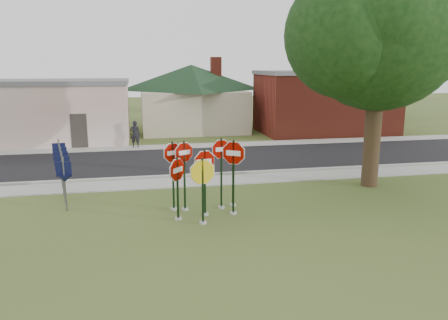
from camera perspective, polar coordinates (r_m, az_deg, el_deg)
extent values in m
plane|color=#3D531F|center=(14.54, -1.25, -8.53)|extent=(120.00, 120.00, 0.00)
cube|color=gray|center=(19.71, -4.02, -2.84)|extent=(60.00, 1.60, 0.06)
cube|color=black|center=(24.06, -5.38, -0.11)|extent=(60.00, 7.00, 0.04)
cube|color=gray|center=(28.26, -6.28, 1.75)|extent=(60.00, 1.60, 0.06)
cube|color=gray|center=(20.66, -4.37, -2.02)|extent=(60.00, 0.20, 0.14)
cylinder|color=#A3A299|center=(15.48, -2.48, -7.06)|extent=(0.24, 0.24, 0.08)
cube|color=black|center=(15.14, -2.52, -2.98)|extent=(0.07, 0.07, 2.36)
cylinder|color=white|center=(14.96, -2.55, -0.20)|extent=(1.02, 0.36, 1.07)
cylinder|color=#880700|center=(14.96, -2.55, -0.20)|extent=(0.95, 0.34, 0.99)
cube|color=white|center=(14.96, -2.55, -0.20)|extent=(0.47, 0.17, 0.17)
cylinder|color=#A3A299|center=(14.69, -2.76, -8.16)|extent=(0.24, 0.24, 0.08)
cube|color=black|center=(14.34, -2.80, -4.11)|extent=(0.07, 0.06, 2.24)
cylinder|color=white|center=(14.17, -2.83, -1.57)|extent=(1.16, 0.22, 1.18)
cylinder|color=gold|center=(14.17, -2.83, -1.57)|extent=(1.08, 0.21, 1.09)
cylinder|color=#A3A299|center=(15.09, -5.99, -7.64)|extent=(0.24, 0.24, 0.08)
cube|color=black|center=(14.77, -6.08, -3.79)|extent=(0.08, 0.08, 2.19)
cylinder|color=white|center=(14.60, -6.14, -1.28)|extent=(0.74, 0.79, 1.07)
cylinder|color=#880700|center=(14.60, -6.14, -1.28)|extent=(0.69, 0.74, 0.99)
cube|color=white|center=(14.60, -6.14, -1.28)|extent=(0.34, 0.37, 0.17)
cylinder|color=#A3A299|center=(15.58, 1.22, -6.92)|extent=(0.24, 0.24, 0.08)
cube|color=black|center=(15.21, 1.24, -2.33)|extent=(0.08, 0.07, 2.66)
cylinder|color=white|center=(15.01, 1.26, 0.92)|extent=(0.97, 0.61, 1.14)
cylinder|color=#880700|center=(15.01, 1.26, 0.92)|extent=(0.90, 0.57, 1.05)
cube|color=white|center=(15.01, 1.26, 0.92)|extent=(0.45, 0.28, 0.18)
cylinder|color=#A3A299|center=(16.19, -0.35, -6.17)|extent=(0.24, 0.24, 0.08)
cube|color=black|center=(15.83, -0.36, -1.82)|extent=(0.07, 0.06, 2.62)
cylinder|color=white|center=(15.63, -0.36, 1.43)|extent=(0.96, 0.21, 0.98)
cylinder|color=#880700|center=(15.63, -0.36, 1.43)|extent=(0.89, 0.20, 0.90)
cube|color=white|center=(15.63, -0.36, 1.43)|extent=(0.44, 0.10, 0.16)
cylinder|color=#A3A299|center=(16.03, -5.10, -6.42)|extent=(0.24, 0.24, 0.08)
cube|color=black|center=(15.68, -5.19, -2.13)|extent=(0.08, 0.07, 2.56)
cylinder|color=white|center=(15.48, -5.25, 0.99)|extent=(0.91, 0.46, 1.01)
cylinder|color=#880700|center=(15.48, -5.25, 0.99)|extent=(0.85, 0.43, 0.93)
cube|color=white|center=(15.48, -5.25, 0.99)|extent=(0.42, 0.22, 0.16)
cylinder|color=#A3A299|center=(16.43, 1.18, -5.90)|extent=(0.24, 0.24, 0.08)
cube|color=black|center=(16.10, 1.20, -1.89)|extent=(0.07, 0.08, 2.45)
cylinder|color=white|center=(15.92, 1.22, 0.86)|extent=(0.54, 0.96, 1.08)
cylinder|color=#880700|center=(15.92, 1.22, 0.86)|extent=(0.50, 0.89, 1.00)
cube|color=white|center=(15.92, 1.22, 0.86)|extent=(0.25, 0.44, 0.17)
cylinder|color=#A3A299|center=(16.10, -6.55, -6.36)|extent=(0.24, 0.24, 0.08)
cube|color=black|center=(15.76, -6.66, -2.13)|extent=(0.08, 0.07, 2.53)
cylinder|color=white|center=(15.56, -6.74, 0.96)|extent=(0.89, 0.46, 0.99)
cylinder|color=#880700|center=(15.56, -6.74, 0.96)|extent=(0.83, 0.43, 0.92)
cube|color=white|center=(15.56, -6.74, 0.96)|extent=(0.41, 0.21, 0.16)
cube|color=#59595E|center=(16.64, -20.07, -2.98)|extent=(0.05, 0.05, 2.00)
cube|color=black|center=(16.51, -20.21, -1.13)|extent=(0.55, 0.13, 0.55)
cone|color=black|center=(16.59, -20.12, -2.31)|extent=(0.65, 0.65, 0.25)
cube|color=#59595E|center=(17.63, -20.24, -2.15)|extent=(0.05, 0.05, 2.00)
cube|color=black|center=(17.51, -20.37, -0.41)|extent=(0.55, 0.09, 0.55)
cone|color=black|center=(17.59, -20.28, -1.52)|extent=(0.62, 0.62, 0.25)
cube|color=#59595E|center=(18.62, -20.38, -1.42)|extent=(0.05, 0.05, 2.00)
cube|color=black|center=(18.51, -20.51, 0.23)|extent=(0.55, 0.05, 0.55)
cone|color=black|center=(18.58, -20.43, -0.82)|extent=(0.58, 0.58, 0.25)
cube|color=#59595E|center=(19.62, -20.51, -0.76)|extent=(0.05, 0.05, 2.00)
cube|color=black|center=(19.51, -20.64, 0.81)|extent=(0.55, 0.05, 0.55)
cone|color=black|center=(19.58, -20.56, -0.19)|extent=(0.58, 0.58, 0.25)
cube|color=#59595E|center=(20.62, -20.63, -0.17)|extent=(0.05, 0.05, 2.00)
cube|color=black|center=(20.51, -20.75, 1.33)|extent=(0.55, 0.09, 0.55)
cone|color=black|center=(20.58, -20.68, 0.38)|extent=(0.62, 0.62, 0.25)
cube|color=silver|center=(32.25, -23.19, 5.68)|extent=(12.00, 6.00, 4.00)
cube|color=slate|center=(32.11, -23.50, 9.31)|extent=(12.20, 6.20, 0.30)
cube|color=#332D28|center=(28.93, -18.40, 3.59)|extent=(1.00, 0.10, 2.20)
cube|color=#B6AC91|center=(35.83, -4.22, 6.56)|extent=(8.00, 8.00, 3.20)
pyramid|color=black|center=(35.65, -4.31, 12.32)|extent=(11.60, 11.60, 2.00)
cube|color=maroon|center=(35.95, -1.07, 12.03)|extent=(0.80, 0.80, 1.60)
cube|color=maroon|center=(35.08, 13.07, 7.22)|extent=(10.00, 6.00, 4.50)
cube|color=slate|center=(34.96, 13.26, 11.05)|extent=(10.20, 6.20, 0.30)
cube|color=white|center=(31.56, 11.95, 7.37)|extent=(2.00, 0.08, 0.90)
cylinder|color=#322116|center=(19.71, 18.89, 4.08)|extent=(0.70, 0.70, 5.15)
sphere|color=black|center=(19.59, 19.74, 15.86)|extent=(6.69, 6.69, 6.69)
cylinder|color=#322116|center=(46.40, 20.65, 7.61)|extent=(0.50, 0.50, 4.00)
sphere|color=black|center=(46.30, 21.00, 12.05)|extent=(5.60, 5.60, 5.60)
imported|color=black|center=(28.20, -11.53, 3.36)|extent=(0.66, 0.48, 1.69)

